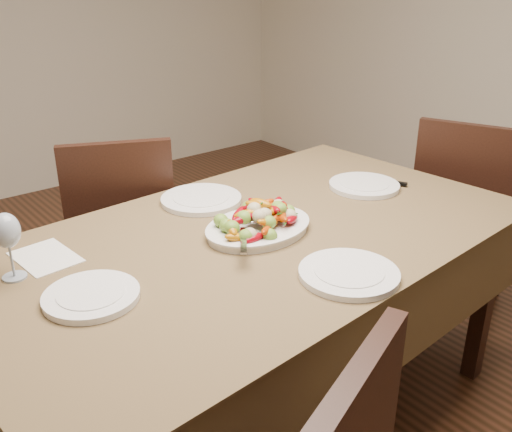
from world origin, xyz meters
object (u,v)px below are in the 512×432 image
Objects in this scene: plate_near at (349,274)px; wine_glass at (9,245)px; chair_far at (123,237)px; plate_far at (201,199)px; plate_left at (91,296)px; chair_right at (465,214)px; dining_table at (256,332)px; serving_platter at (258,229)px; plate_right at (364,186)px.

wine_glass is at bearing 141.21° from plate_near.
plate_far is at bearing 127.44° from chair_far.
chair_far reaches higher than plate_far.
plate_left is at bearing -63.85° from wine_glass.
chair_right reaches higher than plate_left.
plate_left is at bearing 84.57° from chair_far.
serving_platter is at bearing 13.61° from dining_table.
plate_left is 0.69m from plate_near.
chair_right is at bearing -4.00° from plate_right.
chair_right is 3.40× the size of plate_near.
chair_right reaches higher than dining_table.
plate_right is (0.59, 0.06, 0.39)m from dining_table.
chair_far is 3.40× the size of plate_near.
plate_far is at bearing 153.85° from plate_right.
dining_table is 8.98× the size of wine_glass.
plate_near is (0.11, -1.18, 0.29)m from chair_far.
chair_right reaches higher than plate_near.
chair_right is at bearing 1.44° from plate_left.
chair_right is (1.37, -0.79, 0.00)m from chair_far.
chair_right is 2.63× the size of serving_platter.
chair_right is at bearing 0.25° from serving_platter.
serving_platter is at bearing 121.92° from chair_far.
plate_far reaches higher than dining_table.
chair_far is at bearing 96.23° from dining_table.
dining_table is 5.08× the size of serving_platter.
plate_near is (-1.26, -0.39, 0.29)m from chair_right.
plate_right is at bearing -26.15° from plate_far.
dining_table is at bearing 3.78° from plate_left.
chair_far is 1.22m from plate_near.
plate_far is 0.71m from plate_near.
serving_platter is at bearing -15.59° from wine_glass.
serving_platter is at bearing -90.78° from plate_far.
plate_right is 0.92× the size of plate_far.
chair_right reaches higher than plate_right.
plate_left is at bearing 150.59° from plate_near.
plate_near is at bearing -142.38° from plate_right.
plate_right is at bearing 156.96° from chair_far.
plate_left reaches higher than dining_table.
plate_left is 0.92× the size of plate_right.
wine_glass is (-0.61, -0.60, 0.39)m from chair_far.
plate_right is (0.58, 0.05, -0.00)m from serving_platter.
dining_table is 1.94× the size of chair_right.
wine_glass reaches higher than plate_left.
chair_right reaches higher than serving_platter.
serving_platter is at bearing 91.76° from plate_near.
plate_far is 0.73m from wine_glass.
plate_left is (-1.86, -0.05, 0.29)m from chair_right.
serving_platter is at bearing 3.99° from plate_left.
plate_right is (1.17, 0.10, 0.00)m from plate_left.
plate_left is at bearing -175.33° from plate_right.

